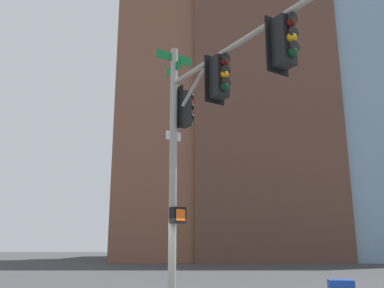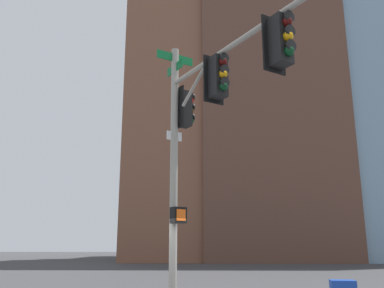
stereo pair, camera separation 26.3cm
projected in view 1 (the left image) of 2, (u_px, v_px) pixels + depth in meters
name	position (u px, v px, depth m)	size (l,w,h in m)	color
signal_pole_assembly	(204.00, 115.00, 9.92)	(4.89, 3.47, 7.22)	#9E998C
building_brick_nearside	(253.00, 38.00, 57.06)	(18.33, 16.40, 59.92)	brown
building_brick_midblock	(199.00, 85.00, 54.95)	(16.43, 19.30, 45.54)	brown
building_glass_tower	(301.00, 24.00, 61.29)	(24.01, 31.14, 68.11)	#7A99B2
building_brick_farside	(213.00, 145.00, 67.33)	(18.97, 19.71, 35.79)	brown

